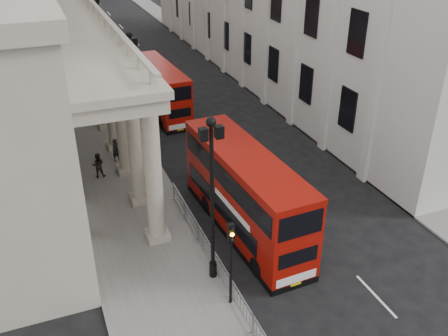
{
  "coord_description": "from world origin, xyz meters",
  "views": [
    {
      "loc": [
        -7.03,
        -13.75,
        16.27
      ],
      "look_at": [
        1.96,
        9.03,
        3.04
      ],
      "focal_mm": 40.0,
      "sensor_mm": 36.0,
      "label": 1
    }
  ],
  "objects_px": {
    "bus_far": "(160,89)",
    "pedestrian_c": "(130,158)",
    "lamp_post_south": "(212,191)",
    "bus_near": "(245,192)",
    "lamp_post_north": "(97,32)",
    "pedestrian_a": "(116,150)",
    "lamp_post_mid": "(133,82)",
    "traffic_light": "(231,250)",
    "pedestrian_b": "(98,165)"
  },
  "relations": [
    {
      "from": "bus_near",
      "to": "traffic_light",
      "type": "bearing_deg",
      "value": -122.62
    },
    {
      "from": "lamp_post_south",
      "to": "bus_near",
      "type": "relative_size",
      "value": 0.76
    },
    {
      "from": "lamp_post_south",
      "to": "pedestrian_c",
      "type": "bearing_deg",
      "value": 96.23
    },
    {
      "from": "pedestrian_c",
      "to": "pedestrian_b",
      "type": "bearing_deg",
      "value": -150.63
    },
    {
      "from": "lamp_post_south",
      "to": "bus_near",
      "type": "distance_m",
      "value": 5.03
    },
    {
      "from": "lamp_post_north",
      "to": "pedestrian_a",
      "type": "xyz_separation_m",
      "value": [
        -2.02,
        -18.17,
        -3.96
      ]
    },
    {
      "from": "lamp_post_south",
      "to": "pedestrian_a",
      "type": "distance_m",
      "value": 14.53
    },
    {
      "from": "bus_near",
      "to": "pedestrian_a",
      "type": "height_order",
      "value": "bus_near"
    },
    {
      "from": "lamp_post_mid",
      "to": "bus_far",
      "type": "bearing_deg",
      "value": 59.63
    },
    {
      "from": "bus_far",
      "to": "pedestrian_c",
      "type": "height_order",
      "value": "bus_far"
    },
    {
      "from": "pedestrian_a",
      "to": "pedestrian_b",
      "type": "distance_m",
      "value": 2.38
    },
    {
      "from": "pedestrian_a",
      "to": "pedestrian_c",
      "type": "bearing_deg",
      "value": -85.09
    },
    {
      "from": "lamp_post_south",
      "to": "pedestrian_b",
      "type": "relative_size",
      "value": 4.9
    },
    {
      "from": "lamp_post_mid",
      "to": "pedestrian_a",
      "type": "relative_size",
      "value": 5.03
    },
    {
      "from": "lamp_post_mid",
      "to": "pedestrian_b",
      "type": "xyz_separation_m",
      "value": [
        -3.55,
        -4.0,
        -3.94
      ]
    },
    {
      "from": "pedestrian_a",
      "to": "pedestrian_b",
      "type": "relative_size",
      "value": 0.97
    },
    {
      "from": "lamp_post_south",
      "to": "lamp_post_north",
      "type": "distance_m",
      "value": 32.0
    },
    {
      "from": "lamp_post_south",
      "to": "bus_far",
      "type": "xyz_separation_m",
      "value": [
        3.33,
        21.69,
        -2.75
      ]
    },
    {
      "from": "bus_near",
      "to": "pedestrian_c",
      "type": "relative_size",
      "value": 6.86
    },
    {
      "from": "bus_near",
      "to": "pedestrian_a",
      "type": "distance_m",
      "value": 11.9
    },
    {
      "from": "bus_far",
      "to": "pedestrian_b",
      "type": "distance_m",
      "value": 11.94
    },
    {
      "from": "lamp_post_south",
      "to": "traffic_light",
      "type": "bearing_deg",
      "value": -87.16
    },
    {
      "from": "bus_far",
      "to": "pedestrian_b",
      "type": "height_order",
      "value": "bus_far"
    },
    {
      "from": "pedestrian_a",
      "to": "pedestrian_c",
      "type": "relative_size",
      "value": 1.03
    },
    {
      "from": "traffic_light",
      "to": "lamp_post_mid",
      "type": "bearing_deg",
      "value": 90.32
    },
    {
      "from": "lamp_post_south",
      "to": "lamp_post_north",
      "type": "height_order",
      "value": "same"
    },
    {
      "from": "traffic_light",
      "to": "pedestrian_c",
      "type": "relative_size",
      "value": 2.69
    },
    {
      "from": "bus_far",
      "to": "pedestrian_c",
      "type": "relative_size",
      "value": 6.06
    },
    {
      "from": "lamp_post_south",
      "to": "lamp_post_mid",
      "type": "distance_m",
      "value": 16.0
    },
    {
      "from": "pedestrian_b",
      "to": "pedestrian_c",
      "type": "bearing_deg",
      "value": -157.22
    },
    {
      "from": "traffic_light",
      "to": "pedestrian_c",
      "type": "distance_m",
      "value": 14.6
    },
    {
      "from": "pedestrian_c",
      "to": "pedestrian_a",
      "type": "bearing_deg",
      "value": 135.0
    },
    {
      "from": "bus_far",
      "to": "pedestrian_c",
      "type": "xyz_separation_m",
      "value": [
        -4.68,
        -9.35,
        -1.24
      ]
    },
    {
      "from": "lamp_post_south",
      "to": "traffic_light",
      "type": "relative_size",
      "value": 1.93
    },
    {
      "from": "lamp_post_north",
      "to": "pedestrian_c",
      "type": "bearing_deg",
      "value": -93.92
    },
    {
      "from": "bus_near",
      "to": "pedestrian_b",
      "type": "distance_m",
      "value": 11.12
    },
    {
      "from": "lamp_post_mid",
      "to": "pedestrian_c",
      "type": "height_order",
      "value": "lamp_post_mid"
    },
    {
      "from": "lamp_post_south",
      "to": "pedestrian_b",
      "type": "height_order",
      "value": "lamp_post_south"
    },
    {
      "from": "traffic_light",
      "to": "bus_far",
      "type": "distance_m",
      "value": 23.94
    },
    {
      "from": "lamp_post_mid",
      "to": "traffic_light",
      "type": "bearing_deg",
      "value": -89.68
    },
    {
      "from": "traffic_light",
      "to": "pedestrian_a",
      "type": "bearing_deg",
      "value": 97.62
    },
    {
      "from": "bus_near",
      "to": "pedestrian_b",
      "type": "xyz_separation_m",
      "value": [
        -6.59,
        8.84,
        -1.48
      ]
    },
    {
      "from": "bus_far",
      "to": "pedestrian_b",
      "type": "relative_size",
      "value": 5.7
    },
    {
      "from": "lamp_post_south",
      "to": "pedestrian_a",
      "type": "relative_size",
      "value": 5.03
    },
    {
      "from": "traffic_light",
      "to": "bus_near",
      "type": "distance_m",
      "value": 5.99
    },
    {
      "from": "lamp_post_south",
      "to": "pedestrian_c",
      "type": "xyz_separation_m",
      "value": [
        -1.35,
        12.34,
        -3.99
      ]
    },
    {
      "from": "traffic_light",
      "to": "pedestrian_c",
      "type": "bearing_deg",
      "value": 95.75
    },
    {
      "from": "pedestrian_a",
      "to": "pedestrian_b",
      "type": "xyz_separation_m",
      "value": [
        -1.53,
        -1.83,
        0.02
      ]
    },
    {
      "from": "lamp_post_north",
      "to": "bus_near",
      "type": "relative_size",
      "value": 0.76
    },
    {
      "from": "lamp_post_mid",
      "to": "lamp_post_north",
      "type": "bearing_deg",
      "value": 90.0
    }
  ]
}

